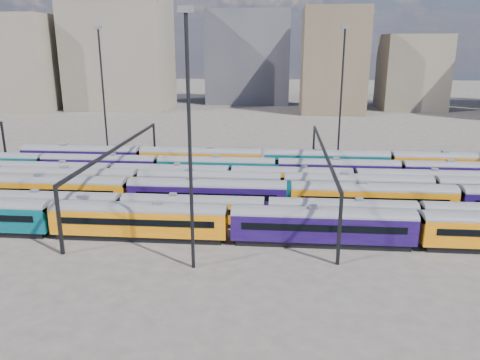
# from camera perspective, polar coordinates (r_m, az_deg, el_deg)

# --- Properties ---
(ground) EXTENTS (500.00, 500.00, 0.00)m
(ground) POSITION_cam_1_polar(r_m,az_deg,el_deg) (69.33, 1.64, -2.55)
(ground) COLOR #403A36
(ground) RESTS_ON ground
(rake_0) EXTENTS (127.93, 3.12, 5.26)m
(rake_0) POSITION_cam_1_polar(r_m,az_deg,el_deg) (54.48, -1.32, -4.81)
(rake_0) COLOR black
(rake_0) RESTS_ON ground
(rake_1) EXTENTS (130.65, 2.73, 4.58)m
(rake_1) POSITION_cam_1_polar(r_m,az_deg,el_deg) (59.56, 12.31, -3.69)
(rake_1) COLOR black
(rake_1) RESTS_ON ground
(rake_2) EXTENTS (110.53, 3.24, 5.46)m
(rake_2) POSITION_cam_1_polar(r_m,az_deg,el_deg) (64.31, -4.01, -1.41)
(rake_2) COLOR black
(rake_2) RESTS_ON ground
(rake_3) EXTENTS (149.87, 3.13, 5.28)m
(rake_3) POSITION_cam_1_polar(r_m,az_deg,el_deg) (69.14, -3.76, -0.23)
(rake_3) COLOR black
(rake_3) RESTS_ON ground
(rake_4) EXTENTS (115.05, 2.81, 4.72)m
(rake_4) POSITION_cam_1_polar(r_m,az_deg,el_deg) (74.23, 13.75, 0.25)
(rake_4) COLOR black
(rake_4) RESTS_ON ground
(rake_5) EXTENTS (100.66, 2.95, 4.96)m
(rake_5) POSITION_cam_1_polar(r_m,az_deg,el_deg) (78.76, -2.89, 1.71)
(rake_5) COLOR black
(rake_5) RESTS_ON ground
(rake_6) EXTENTS (110.08, 3.22, 5.44)m
(rake_6) POSITION_cam_1_polar(r_m,az_deg,el_deg) (83.29, 10.43, 2.44)
(rake_6) COLOR black
(rake_6) RESTS_ON ground
(gantry_1) EXTENTS (0.35, 40.35, 8.03)m
(gantry_1) POSITION_cam_1_polar(r_m,az_deg,el_deg) (71.35, -14.59, 3.13)
(gantry_1) COLOR black
(gantry_1) RESTS_ON ground
(gantry_2) EXTENTS (0.35, 40.35, 8.03)m
(gantry_2) POSITION_cam_1_polar(r_m,az_deg,el_deg) (67.67, 10.18, 2.71)
(gantry_2) COLOR black
(gantry_2) RESTS_ON ground
(mast_1) EXTENTS (1.40, 0.50, 25.60)m
(mast_1) POSITION_cam_1_polar(r_m,az_deg,el_deg) (94.11, -16.36, 10.50)
(mast_1) COLOR black
(mast_1) RESTS_ON ground
(mast_2) EXTENTS (1.40, 0.50, 25.60)m
(mast_2) POSITION_cam_1_polar(r_m,az_deg,el_deg) (45.15, -6.18, 5.48)
(mast_2) COLOR black
(mast_2) RESTS_ON ground
(mast_3) EXTENTS (1.40, 0.50, 25.60)m
(mast_3) POSITION_cam_1_polar(r_m,az_deg,el_deg) (90.67, 12.27, 10.58)
(mast_3) COLOR black
(mast_3) RESTS_ON ground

